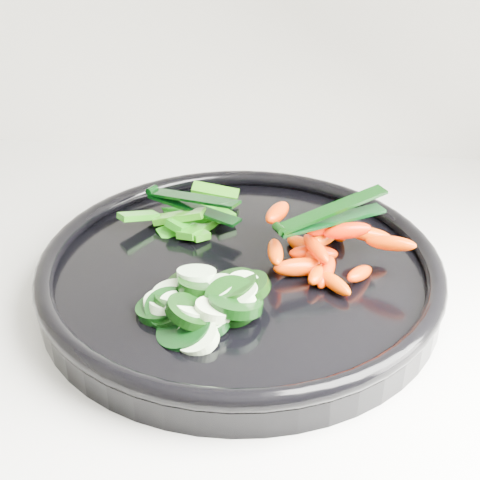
# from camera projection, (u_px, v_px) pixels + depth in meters

# --- Properties ---
(veggie_tray) EXTENTS (0.44, 0.44, 0.04)m
(veggie_tray) POSITION_uv_depth(u_px,v_px,m) (240.00, 272.00, 0.62)
(veggie_tray) COLOR black
(veggie_tray) RESTS_ON counter
(cucumber_pile) EXTENTS (0.12, 0.13, 0.04)m
(cucumber_pile) POSITION_uv_depth(u_px,v_px,m) (200.00, 303.00, 0.56)
(cucumber_pile) COLOR black
(cucumber_pile) RESTS_ON veggie_tray
(carrot_pile) EXTENTS (0.14, 0.14, 0.05)m
(carrot_pile) POSITION_uv_depth(u_px,v_px,m) (323.00, 244.00, 0.62)
(carrot_pile) COLOR #EC1300
(carrot_pile) RESTS_ON veggie_tray
(pepper_pile) EXTENTS (0.12, 0.10, 0.04)m
(pepper_pile) POSITION_uv_depth(u_px,v_px,m) (192.00, 218.00, 0.69)
(pepper_pile) COLOR #17690A
(pepper_pile) RESTS_ON veggie_tray
(tong_carrot) EXTENTS (0.10, 0.07, 0.02)m
(tong_carrot) POSITION_uv_depth(u_px,v_px,m) (329.00, 215.00, 0.61)
(tong_carrot) COLOR black
(tong_carrot) RESTS_ON carrot_pile
(tong_pepper) EXTENTS (0.11, 0.07, 0.02)m
(tong_pepper) POSITION_uv_depth(u_px,v_px,m) (190.00, 202.00, 0.68)
(tong_pepper) COLOR black
(tong_pepper) RESTS_ON pepper_pile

